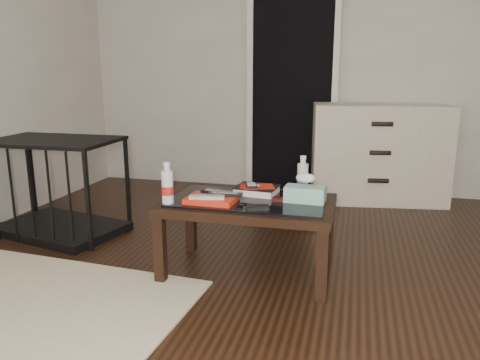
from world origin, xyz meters
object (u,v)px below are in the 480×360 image
object	(u,v)px
water_bottle_left	(167,183)
water_bottle_right	(303,175)
dresser	(379,153)
textbook	(257,190)
pet_crate	(59,203)
tissue_box	(305,194)
coffee_table	(248,209)

from	to	relation	value
water_bottle_left	water_bottle_right	xyz separation A→B (m)	(0.72, 0.38, 0.00)
dresser	textbook	distance (m)	1.89
dresser	water_bottle_right	xyz separation A→B (m)	(-0.51, -1.66, 0.13)
pet_crate	tissue_box	bearing A→B (deg)	2.98
textbook	coffee_table	bearing A→B (deg)	-92.44
textbook	water_bottle_left	world-z (taller)	water_bottle_left
coffee_table	dresser	xyz separation A→B (m)	(0.81, 1.85, 0.05)
water_bottle_right	coffee_table	bearing A→B (deg)	-147.10
coffee_table	tissue_box	distance (m)	0.35
dresser	pet_crate	bearing A→B (deg)	-155.25
dresser	tissue_box	size ratio (longest dim) A/B	5.46
dresser	textbook	bearing A→B (deg)	-122.33
dresser	water_bottle_left	bearing A→B (deg)	-128.87
coffee_table	tissue_box	bearing A→B (deg)	4.32
tissue_box	water_bottle_left	bearing A→B (deg)	-160.26
tissue_box	dresser	bearing A→B (deg)	78.95
textbook	tissue_box	size ratio (longest dim) A/B	1.09
dresser	textbook	size ratio (longest dim) A/B	5.03
textbook	tissue_box	xyz separation A→B (m)	(0.31, -0.11, 0.02)
water_bottle_left	water_bottle_right	distance (m)	0.82
water_bottle_left	water_bottle_right	bearing A→B (deg)	28.02
coffee_table	tissue_box	size ratio (longest dim) A/B	4.35
textbook	tissue_box	bearing A→B (deg)	-12.81
water_bottle_left	water_bottle_right	size ratio (longest dim) A/B	1.00
pet_crate	dresser	bearing A→B (deg)	45.42
coffee_table	water_bottle_left	distance (m)	0.50
pet_crate	coffee_table	bearing A→B (deg)	0.05
water_bottle_left	tissue_box	size ratio (longest dim) A/B	1.03
coffee_table	pet_crate	distance (m)	1.59
textbook	water_bottle_left	xyz separation A→B (m)	(-0.45, -0.33, 0.10)
coffee_table	water_bottle_left	size ratio (longest dim) A/B	4.20
dresser	water_bottle_left	distance (m)	2.39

